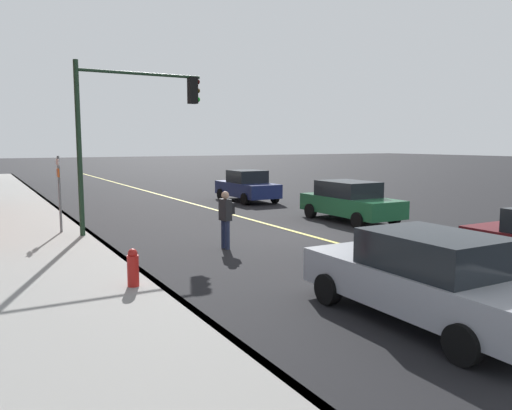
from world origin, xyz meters
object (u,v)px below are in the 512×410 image
(car_navy, at_px, (247,186))
(street_sign_post, at_px, (59,189))
(car_green, at_px, (350,201))
(pedestrian_with_backpack, at_px, (226,215))
(fire_hydrant, at_px, (133,271))
(traffic_light_mast, at_px, (129,118))
(car_silver, at_px, (425,277))

(car_navy, xyz_separation_m, street_sign_post, (-5.99, 10.23, 0.77))
(car_green, bearing_deg, pedestrian_with_backpack, 109.56)
(fire_hydrant, bearing_deg, pedestrian_with_backpack, -49.55)
(car_green, height_order, pedestrian_with_backpack, pedestrian_with_backpack)
(pedestrian_with_backpack, relative_size, traffic_light_mast, 0.30)
(car_navy, distance_m, street_sign_post, 11.88)
(car_silver, relative_size, fire_hydrant, 4.99)
(car_green, relative_size, car_navy, 1.05)
(traffic_light_mast, distance_m, fire_hydrant, 7.58)
(car_navy, bearing_deg, car_green, -177.90)
(car_silver, xyz_separation_m, car_navy, (17.64, -6.01, 0.01))
(car_navy, bearing_deg, car_silver, 161.20)
(street_sign_post, bearing_deg, fire_hydrant, -177.67)
(pedestrian_with_backpack, distance_m, street_sign_post, 5.94)
(pedestrian_with_backpack, distance_m, traffic_light_mast, 4.85)
(car_silver, distance_m, fire_hydrant, 5.71)
(car_silver, bearing_deg, car_navy, -18.80)
(fire_hydrant, bearing_deg, car_silver, -136.62)
(car_green, height_order, street_sign_post, street_sign_post)
(pedestrian_with_backpack, relative_size, fire_hydrant, 1.80)
(car_green, bearing_deg, street_sign_post, 78.89)
(car_navy, bearing_deg, street_sign_post, 120.34)
(car_silver, xyz_separation_m, traffic_light_mast, (10.67, 2.12, 3.09))
(car_navy, distance_m, fire_hydrant, 16.75)
(traffic_light_mast, xyz_separation_m, street_sign_post, (0.98, 2.11, -2.30))
(pedestrian_with_backpack, xyz_separation_m, fire_hydrant, (-3.10, 3.63, -0.52))
(street_sign_post, relative_size, fire_hydrant, 2.84)
(car_green, bearing_deg, fire_hydrant, 118.02)
(car_silver, bearing_deg, car_green, -33.32)
(street_sign_post, bearing_deg, car_silver, -160.08)
(fire_hydrant, bearing_deg, car_navy, -36.34)
(car_navy, bearing_deg, pedestrian_with_backpack, 148.82)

